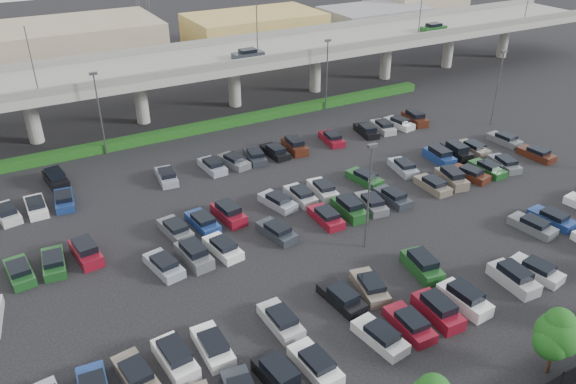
{
  "coord_description": "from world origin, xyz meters",
  "views": [
    {
      "loc": [
        -26.89,
        -42.02,
        29.31
      ],
      "look_at": [
        -2.89,
        1.35,
        2.0
      ],
      "focal_mm": 35.0,
      "sensor_mm": 36.0,
      "label": 1
    }
  ],
  "objects": [
    {
      "name": "light_poles",
      "position": [
        -4.13,
        2.0,
        6.24
      ],
      "size": [
        66.9,
        48.38,
        10.3
      ],
      "color": "#48484D",
      "rests_on": "ground"
    },
    {
      "name": "overpass",
      "position": [
        -0.22,
        31.97,
        6.97
      ],
      "size": [
        150.0,
        13.0,
        15.8
      ],
      "color": "gray",
      "rests_on": "ground"
    },
    {
      "name": "ground",
      "position": [
        0.0,
        0.0,
        0.0
      ],
      "size": [
        280.0,
        280.0,
        0.0
      ],
      "primitive_type": "plane",
      "color": "black"
    },
    {
      "name": "distant_buildings",
      "position": [
        12.38,
        61.81,
        3.74
      ],
      "size": [
        138.0,
        24.0,
        9.0
      ],
      "color": "gray",
      "rests_on": "ground"
    },
    {
      "name": "tree_row",
      "position": [
        0.7,
        -26.53,
        3.52
      ],
      "size": [
        65.07,
        3.66,
        5.94
      ],
      "color": "#332316",
      "rests_on": "ground"
    },
    {
      "name": "parked_cars",
      "position": [
        -0.59,
        -3.95,
        0.6
      ],
      "size": [
        62.91,
        41.62,
        1.67
      ],
      "color": "#595D61",
      "rests_on": "ground"
    },
    {
      "name": "hedge",
      "position": [
        0.0,
        25.0,
        0.55
      ],
      "size": [
        66.0,
        1.6,
        1.1
      ],
      "primitive_type": "cube",
      "color": "#123E12",
      "rests_on": "ground"
    }
  ]
}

